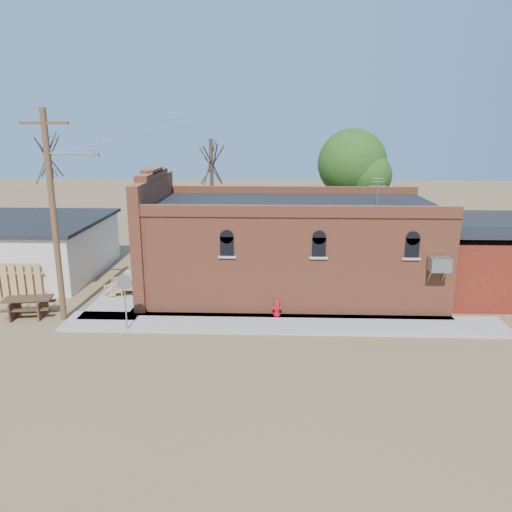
{
  "coord_description": "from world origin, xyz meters",
  "views": [
    {
      "loc": [
        1.07,
        -19.1,
        8.3
      ],
      "look_at": [
        0.22,
        3.39,
        2.4
      ],
      "focal_mm": 35.0,
      "sensor_mm": 36.0,
      "label": 1
    }
  ],
  "objects_px": {
    "trash_barrel": "(140,295)",
    "picnic_table": "(29,304)",
    "stop_sign": "(124,288)",
    "utility_pole": "(55,213)",
    "fire_hydrant": "(277,308)",
    "brick_bar": "(286,247)"
  },
  "relations": [
    {
      "from": "brick_bar",
      "to": "picnic_table",
      "type": "distance_m",
      "value": 12.35
    },
    {
      "from": "brick_bar",
      "to": "fire_hydrant",
      "type": "bearing_deg",
      "value": -96.68
    },
    {
      "from": "trash_barrel",
      "to": "picnic_table",
      "type": "xyz_separation_m",
      "value": [
        -4.62,
        -1.5,
        0.05
      ]
    },
    {
      "from": "brick_bar",
      "to": "fire_hydrant",
      "type": "relative_size",
      "value": 22.76
    },
    {
      "from": "brick_bar",
      "to": "utility_pole",
      "type": "distance_m",
      "value": 10.96
    },
    {
      "from": "stop_sign",
      "to": "trash_barrel",
      "type": "height_order",
      "value": "stop_sign"
    },
    {
      "from": "picnic_table",
      "to": "brick_bar",
      "type": "bearing_deg",
      "value": 8.89
    },
    {
      "from": "brick_bar",
      "to": "stop_sign",
      "type": "distance_m",
      "value": 8.66
    },
    {
      "from": "fire_hydrant",
      "to": "picnic_table",
      "type": "relative_size",
      "value": 0.32
    },
    {
      "from": "trash_barrel",
      "to": "picnic_table",
      "type": "relative_size",
      "value": 0.38
    },
    {
      "from": "utility_pole",
      "to": "fire_hydrant",
      "type": "distance_m",
      "value": 10.33
    },
    {
      "from": "stop_sign",
      "to": "picnic_table",
      "type": "relative_size",
      "value": 1.04
    },
    {
      "from": "brick_bar",
      "to": "stop_sign",
      "type": "height_order",
      "value": "brick_bar"
    },
    {
      "from": "utility_pole",
      "to": "stop_sign",
      "type": "distance_m",
      "value": 4.4
    },
    {
      "from": "brick_bar",
      "to": "utility_pole",
      "type": "height_order",
      "value": "utility_pole"
    },
    {
      "from": "picnic_table",
      "to": "trash_barrel",
      "type": "bearing_deg",
      "value": 8.08
    },
    {
      "from": "fire_hydrant",
      "to": "trash_barrel",
      "type": "height_order",
      "value": "trash_barrel"
    },
    {
      "from": "brick_bar",
      "to": "fire_hydrant",
      "type": "distance_m",
      "value": 4.18
    },
    {
      "from": "utility_pole",
      "to": "picnic_table",
      "type": "distance_m",
      "value": 4.59
    },
    {
      "from": "utility_pole",
      "to": "trash_barrel",
      "type": "relative_size",
      "value": 10.55
    },
    {
      "from": "utility_pole",
      "to": "picnic_table",
      "type": "height_order",
      "value": "utility_pole"
    },
    {
      "from": "brick_bar",
      "to": "trash_barrel",
      "type": "height_order",
      "value": "brick_bar"
    }
  ]
}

